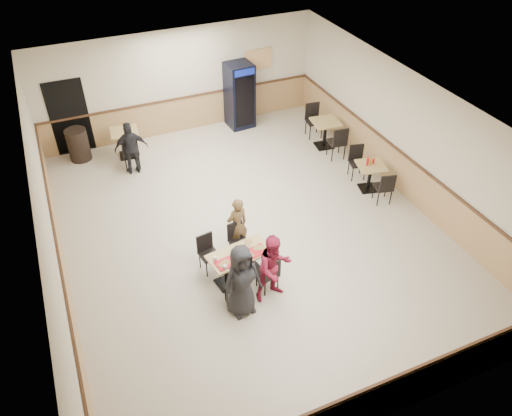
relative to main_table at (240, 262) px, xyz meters
name	(u,v)px	position (x,y,z in m)	size (l,w,h in m)	color
ground	(250,229)	(0.77, 1.32, -0.44)	(10.00, 10.00, 0.00)	beige
room_shell	(273,139)	(2.55, 3.86, 0.14)	(10.00, 10.00, 10.00)	silver
main_table	(240,262)	(0.00, 0.00, 0.00)	(1.32, 0.80, 0.66)	black
main_chairs	(238,263)	(-0.04, -0.01, -0.02)	(1.30, 1.60, 0.84)	black
diner_woman_left	(242,281)	(-0.28, -0.80, 0.34)	(0.76, 0.50, 1.56)	black
diner_woman_right	(274,268)	(0.42, -0.69, 0.30)	(0.72, 0.56, 1.47)	maroon
diner_man_opposite	(237,225)	(0.28, 0.80, 0.23)	(0.49, 0.32, 1.33)	brown
lone_diner	(131,148)	(-1.09, 4.65, 0.28)	(0.84, 0.35, 1.44)	black
tabletop_clutter	(240,255)	(-0.01, -0.08, 0.24)	(1.10, 0.64, 0.12)	red
side_table_near	(370,173)	(4.10, 1.56, 0.03)	(0.79, 0.79, 0.70)	black
side_table_near_chair_south	(383,186)	(4.10, 1.00, 0.00)	(0.41, 0.41, 0.89)	black
side_table_near_chair_north	(358,163)	(4.10, 2.13, 0.00)	(0.41, 0.41, 0.89)	black
side_table_far	(325,130)	(4.11, 3.81, 0.08)	(0.82, 0.82, 0.78)	black
side_table_far_chair_south	(337,141)	(4.11, 3.18, 0.06)	(0.46, 0.46, 0.99)	black
side_table_far_chair_north	(314,121)	(4.11, 4.43, 0.06)	(0.46, 0.46, 0.99)	black
condiment_caddy	(370,161)	(4.06, 1.61, 0.35)	(0.23, 0.06, 0.20)	red
back_table	(126,140)	(-1.09, 5.52, 0.07)	(0.79, 0.79, 0.77)	black
back_table_chair_lone	(131,151)	(-1.09, 4.90, 0.04)	(0.45, 0.45, 0.97)	black
pepsi_cooler	(240,95)	(2.40, 5.91, 0.52)	(0.77, 0.78, 1.92)	black
trash_bin	(78,145)	(-2.29, 5.87, 0.00)	(0.56, 0.56, 0.88)	black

